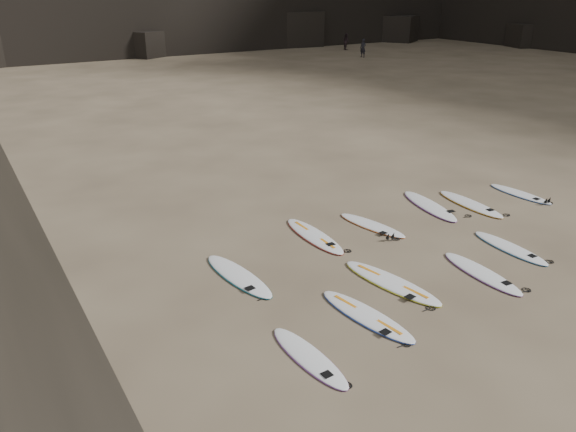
% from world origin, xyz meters
% --- Properties ---
extents(ground, '(240.00, 240.00, 0.00)m').
position_xyz_m(ground, '(0.00, 0.00, 0.00)').
color(ground, '#897559').
rests_on(ground, ground).
extents(surfboard_0, '(0.65, 2.27, 0.08)m').
position_xyz_m(surfboard_0, '(-3.77, -1.14, 0.04)').
color(surfboard_0, white).
rests_on(surfboard_0, ground).
extents(surfboard_1, '(0.96, 2.63, 0.09)m').
position_xyz_m(surfboard_1, '(-1.97, -0.60, 0.05)').
color(surfboard_1, white).
rests_on(surfboard_1, ground).
extents(surfboard_2, '(1.13, 2.85, 0.10)m').
position_xyz_m(surfboard_2, '(-0.60, 0.20, 0.05)').
color(surfboard_2, white).
rests_on(surfboard_2, ground).
extents(surfboard_3, '(0.75, 2.48, 0.09)m').
position_xyz_m(surfboard_3, '(1.57, -0.57, 0.04)').
color(surfboard_3, white).
rests_on(surfboard_3, ground).
extents(surfboard_4, '(0.66, 2.37, 0.08)m').
position_xyz_m(surfboard_4, '(3.30, 0.00, 0.04)').
color(surfboard_4, white).
rests_on(surfboard_4, ground).
extents(surfboard_5, '(0.90, 2.69, 0.09)m').
position_xyz_m(surfboard_5, '(-3.50, 2.35, 0.05)').
color(surfboard_5, white).
rests_on(surfboard_5, ground).
extents(surfboard_6, '(0.72, 2.71, 0.10)m').
position_xyz_m(surfboard_6, '(-0.69, 3.30, 0.05)').
color(surfboard_6, white).
rests_on(surfboard_6, ground).
extents(surfboard_7, '(1.01, 2.40, 0.08)m').
position_xyz_m(surfboard_7, '(1.14, 3.05, 0.04)').
color(surfboard_7, white).
rests_on(surfboard_7, ground).
extents(surfboard_8, '(1.19, 2.83, 0.10)m').
position_xyz_m(surfboard_8, '(3.63, 3.29, 0.05)').
color(surfboard_8, white).
rests_on(surfboard_8, ground).
extents(surfboard_9, '(0.80, 2.68, 0.10)m').
position_xyz_m(surfboard_9, '(4.85, 2.74, 0.05)').
color(surfboard_9, white).
rests_on(surfboard_9, ground).
extents(surfboard_10, '(0.62, 2.30, 0.08)m').
position_xyz_m(surfboard_10, '(6.97, 2.53, 0.04)').
color(surfboard_10, white).
rests_on(surfboard_10, ground).
extents(person_a, '(0.56, 0.69, 1.65)m').
position_xyz_m(person_a, '(25.30, 34.11, 0.82)').
color(person_a, black).
rests_on(person_a, ground).
extents(person_b, '(0.77, 0.91, 1.64)m').
position_xyz_m(person_b, '(27.65, 39.85, 0.82)').
color(person_b, black).
rests_on(person_b, ground).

